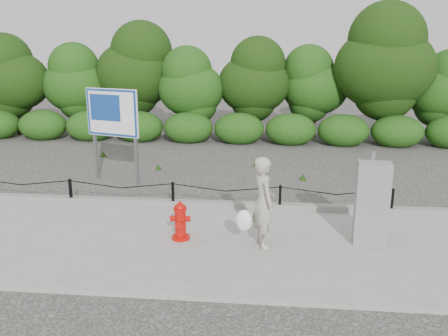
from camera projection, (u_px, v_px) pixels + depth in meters
ground at (173, 210)px, 11.22m from camera, size 90.00×90.00×0.00m
sidewalk at (153, 242)px, 9.29m from camera, size 14.00×4.00×0.08m
curb at (174, 203)px, 11.23m from camera, size 14.00×0.22×0.14m
chain_barrier at (173, 191)px, 11.10m from camera, size 10.06×0.06×0.60m
treeline at (230, 74)px, 19.07m from camera, size 20.11×3.93×5.20m
fire_hydrant at (180, 221)px, 9.27m from camera, size 0.40×0.41×0.77m
pedestrian at (262, 203)px, 8.85m from camera, size 0.81×0.74×1.74m
utility_cabinet at (372, 203)px, 8.96m from camera, size 0.64×0.46×1.78m
advertising_sign at (112, 117)px, 13.01m from camera, size 1.58×0.58×2.62m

